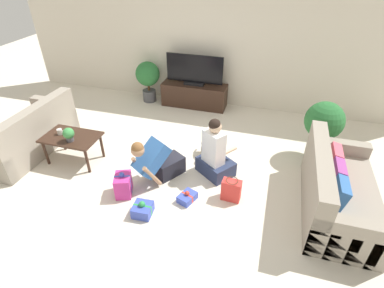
{
  "coord_description": "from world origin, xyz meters",
  "views": [
    {
      "loc": [
        1.44,
        -3.43,
        2.98
      ],
      "look_at": [
        0.37,
        0.2,
        0.45
      ],
      "focal_mm": 28.0,
      "sensor_mm": 36.0,
      "label": 1
    }
  ],
  "objects": [
    {
      "name": "coffee_table",
      "position": [
        -1.51,
        -0.15,
        0.4
      ],
      "size": [
        0.87,
        0.55,
        0.46
      ],
      "color": "#382319",
      "rests_on": "ground_plane"
    },
    {
      "name": "person_kneeling",
      "position": [
        -0.04,
        -0.22,
        0.34
      ],
      "size": [
        0.68,
        0.83,
        0.79
      ],
      "rotation": [
        0.0,
        0.0,
        -0.56
      ],
      "color": "#23232D",
      "rests_on": "ground_plane"
    },
    {
      "name": "tv_console",
      "position": [
        -0.2,
        2.34,
        0.25
      ],
      "size": [
        1.39,
        0.44,
        0.5
      ],
      "color": "#382319",
      "rests_on": "ground_plane"
    },
    {
      "name": "gift_box_c",
      "position": [
        0.03,
        -0.94,
        0.08
      ],
      "size": [
        0.26,
        0.27,
        0.22
      ],
      "rotation": [
        0.0,
        0.0,
        0.07
      ],
      "color": "#3D51BC",
      "rests_on": "ground_plane"
    },
    {
      "name": "tv",
      "position": [
        -0.2,
        2.34,
        0.78
      ],
      "size": [
        1.2,
        0.2,
        0.63
      ],
      "color": "black",
      "rests_on": "tv_console"
    },
    {
      "name": "sofa_right",
      "position": [
        2.42,
        -0.13,
        0.31
      ],
      "size": [
        0.85,
        1.73,
        0.85
      ],
      "rotation": [
        0.0,
        0.0,
        1.57
      ],
      "color": "gray",
      "rests_on": "ground_plane"
    },
    {
      "name": "wall_back",
      "position": [
        0.0,
        2.63,
        1.3
      ],
      "size": [
        8.4,
        0.06,
        2.6
      ],
      "color": "beige",
      "rests_on": "ground_plane"
    },
    {
      "name": "dog",
      "position": [
        0.53,
        0.55,
        0.2
      ],
      "size": [
        0.3,
        0.45,
        0.32
      ],
      "rotation": [
        0.0,
        0.0,
        0.48
      ],
      "color": "black",
      "rests_on": "ground_plane"
    },
    {
      "name": "sofa_left",
      "position": [
        -2.42,
        -0.12,
        0.3
      ],
      "size": [
        0.85,
        1.73,
        0.85
      ],
      "rotation": [
        0.0,
        0.0,
        -1.57
      ],
      "color": "gray",
      "rests_on": "ground_plane"
    },
    {
      "name": "ground_plane",
      "position": [
        0.0,
        0.0,
        0.0
      ],
      "size": [
        16.0,
        16.0,
        0.0
      ],
      "primitive_type": "plane",
      "color": "beige"
    },
    {
      "name": "tabletop_plant",
      "position": [
        -1.44,
        -0.26,
        0.59
      ],
      "size": [
        0.17,
        0.17,
        0.22
      ],
      "color": "#4C4C51",
      "rests_on": "coffee_table"
    },
    {
      "name": "person_sitting",
      "position": [
        0.75,
        0.16,
        0.35
      ],
      "size": [
        0.66,
        0.63,
        0.97
      ],
      "rotation": [
        0.0,
        0.0,
        2.51
      ],
      "color": "#283351",
      "rests_on": "ground_plane"
    },
    {
      "name": "gift_bag_a",
      "position": [
        1.09,
        -0.33,
        0.16
      ],
      "size": [
        0.27,
        0.18,
        0.34
      ],
      "rotation": [
        0.0,
        0.0,
        -0.06
      ],
      "color": "red",
      "rests_on": "ground_plane"
    },
    {
      "name": "potted_plant_corner_right",
      "position": [
        2.28,
        1.09,
        0.66
      ],
      "size": [
        0.61,
        0.61,
        0.98
      ],
      "color": "#4C4C51",
      "rests_on": "ground_plane"
    },
    {
      "name": "mug",
      "position": [
        -1.71,
        -0.14,
        0.51
      ],
      "size": [
        0.12,
        0.08,
        0.09
      ],
      "color": "silver",
      "rests_on": "coffee_table"
    },
    {
      "name": "gift_box_a",
      "position": [
        -0.39,
        -0.65,
        0.16
      ],
      "size": [
        0.3,
        0.35,
        0.38
      ],
      "rotation": [
        0.0,
        0.0,
        0.35
      ],
      "color": "#CC3389",
      "rests_on": "ground_plane"
    },
    {
      "name": "gift_box_b",
      "position": [
        0.52,
        -0.53,
        0.06
      ],
      "size": [
        0.27,
        0.31,
        0.16
      ],
      "rotation": [
        0.0,
        0.0,
        -0.36
      ],
      "color": "#3D51BC",
      "rests_on": "ground_plane"
    },
    {
      "name": "potted_plant_back_left",
      "position": [
        -1.25,
        2.29,
        0.57
      ],
      "size": [
        0.53,
        0.53,
        0.9
      ],
      "color": "#4C4C51",
      "rests_on": "ground_plane"
    }
  ]
}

